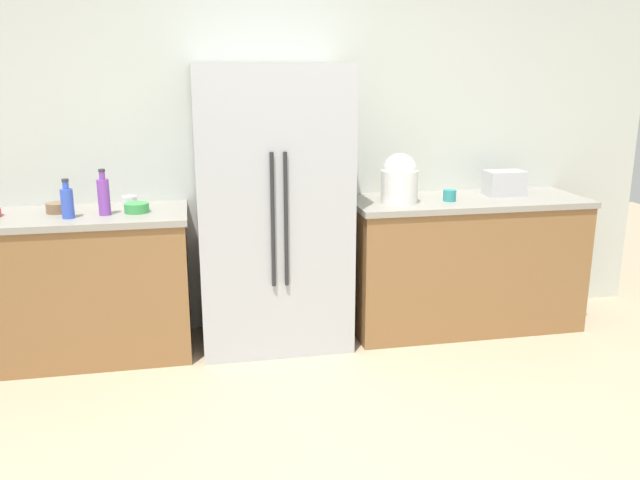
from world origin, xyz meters
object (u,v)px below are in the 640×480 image
cup_a (450,195)px  cup_c (130,202)px  refrigerator (272,209)px  bowl_a (137,208)px  rice_cooker (400,179)px  bottle_a (104,196)px  cup_b (406,189)px  bowl_c (59,208)px  toaster (504,183)px  bottle_b (67,202)px

cup_a → cup_c: (-2.09, 0.19, 0.00)m
refrigerator → bowl_a: 0.85m
rice_cooker → bottle_a: size_ratio=1.17×
rice_cooker → cup_b: size_ratio=3.18×
bowl_a → bowl_c: size_ratio=1.01×
refrigerator → toaster: refrigerator is taller
cup_c → rice_cooker: bearing=-6.1°
bottle_a → cup_c: (0.13, 0.19, -0.08)m
refrigerator → bottle_a: bearing=-177.2°
bottle_b → cup_a: bearing=1.2°
rice_cooker → cup_b: bearing=61.2°
refrigerator → rice_cooker: size_ratio=5.53×
refrigerator → bowl_c: refrigerator is taller
bottle_a → bowl_a: 0.21m
refrigerator → cup_b: 0.98m
refrigerator → cup_a: (1.19, -0.05, 0.06)m
cup_c → bowl_c: 0.42m
rice_cooker → cup_a: 0.37m
bottle_a → bowl_a: bottle_a is taller
rice_cooker → cup_c: rice_cooker is taller
toaster → bowl_c: size_ratio=1.78×
bowl_a → bowl_c: 0.48m
bottle_b → cup_b: bottle_b is taller
bottle_b → bowl_a: (0.39, 0.09, -0.07)m
refrigerator → cup_b: bearing=10.7°
bottle_a → bowl_c: bottle_a is taller
rice_cooker → cup_c: bearing=173.9°
bowl_a → bowl_c: bowl_c is taller
rice_cooker → bowl_c: bearing=176.8°
cup_b → bowl_a: (-1.81, -0.20, -0.02)m
toaster → rice_cooker: (-0.81, -0.12, 0.07)m
cup_b → bowl_a: bearing=-173.8°
toaster → cup_b: size_ratio=2.55×
toaster → bottle_a: (-2.68, -0.13, 0.03)m
bottle_b → bowl_c: 0.21m
cup_b → bowl_a: 1.82m
bottle_a → cup_c: bottle_a is taller
bottle_a → bowl_c: (-0.29, 0.13, -0.09)m
cup_b → bowl_c: cup_b is taller
bottle_b → cup_a: bottle_b is taller
bottle_a → cup_a: size_ratio=3.26×
cup_a → rice_cooker: bearing=179.1°
toaster → cup_b: 0.70m
bottle_a → cup_b: size_ratio=2.72×
refrigerator → cup_a: bearing=-2.3°
toaster → bowl_c: 2.97m
cup_a → bowl_c: cup_a is taller
bottle_a → cup_c: size_ratio=3.05×
toaster → bowl_a: toaster is taller
toaster → bowl_a: 2.50m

